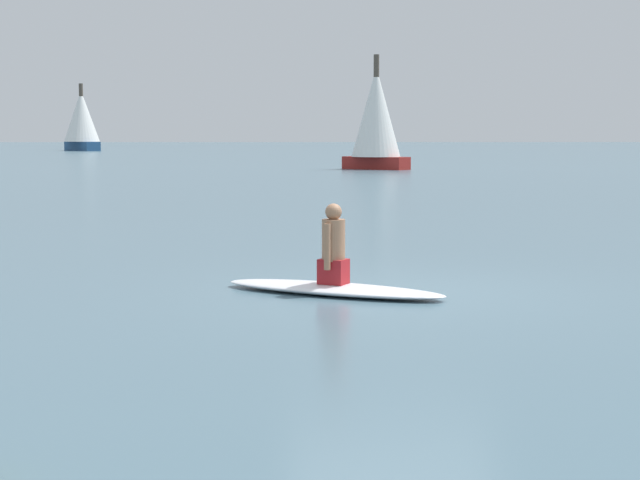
{
  "coord_description": "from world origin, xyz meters",
  "views": [
    {
      "loc": [
        -1.14,
        -12.23,
        1.91
      ],
      "look_at": [
        -0.88,
        0.21,
        0.62
      ],
      "focal_mm": 57.84,
      "sensor_mm": 36.0,
      "label": 1
    }
  ],
  "objects": [
    {
      "name": "ground_plane",
      "position": [
        0.0,
        0.0,
        0.0
      ],
      "size": [
        400.0,
        400.0,
        0.0
      ],
      "primitive_type": "plane",
      "color": "slate"
    },
    {
      "name": "surfboard",
      "position": [
        -0.73,
        -0.08,
        0.06
      ],
      "size": [
        2.85,
        1.97,
        0.12
      ],
      "primitive_type": "ellipsoid",
      "rotation": [
        0.0,
        0.0,
        -0.48
      ],
      "color": "white",
      "rests_on": "ground"
    },
    {
      "name": "person_paddler",
      "position": [
        -0.73,
        -0.08,
        0.56
      ],
      "size": [
        0.4,
        0.4,
        0.96
      ],
      "rotation": [
        0.0,
        0.0,
        -0.48
      ],
      "color": "#A51E23",
      "rests_on": "surfboard"
    },
    {
      "name": "sailboat_near_left",
      "position": [
        -24.34,
        98.94,
        3.37
      ],
      "size": [
        5.28,
        5.28,
        7.13
      ],
      "rotation": [
        0.0,
        0.0,
        -0.91
      ],
      "color": "navy",
      "rests_on": "ground"
    },
    {
      "name": "sailboat_near_right",
      "position": [
        2.92,
        41.98,
        2.79
      ],
      "size": [
        3.62,
        3.62,
        5.97
      ],
      "rotation": [
        0.0,
        0.0,
        2.45
      ],
      "color": "maroon",
      "rests_on": "ground"
    }
  ]
}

